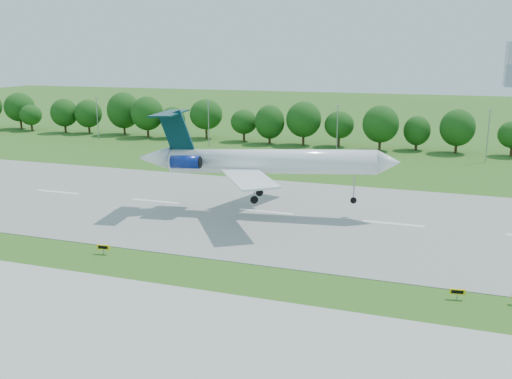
{
  "coord_description": "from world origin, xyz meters",
  "views": [
    {
      "loc": [
        7.31,
        -58.43,
        25.05
      ],
      "look_at": [
        -19.24,
        18.0,
        5.41
      ],
      "focal_mm": 40.0,
      "sensor_mm": 36.0,
      "label": 1
    }
  ],
  "objects_px": {
    "taxi_sign_left": "(103,247)",
    "service_vehicle_a": "(318,153)",
    "airliner": "(258,160)",
    "service_vehicle_b": "(356,152)"
  },
  "relations": [
    {
      "from": "taxi_sign_left",
      "to": "service_vehicle_a",
      "type": "relative_size",
      "value": 0.54
    },
    {
      "from": "airliner",
      "to": "taxi_sign_left",
      "type": "bearing_deg",
      "value": -124.86
    },
    {
      "from": "taxi_sign_left",
      "to": "service_vehicle_b",
      "type": "height_order",
      "value": "taxi_sign_left"
    },
    {
      "from": "taxi_sign_left",
      "to": "service_vehicle_b",
      "type": "bearing_deg",
      "value": 70.61
    },
    {
      "from": "airliner",
      "to": "service_vehicle_b",
      "type": "bearing_deg",
      "value": 75.34
    },
    {
      "from": "taxi_sign_left",
      "to": "service_vehicle_a",
      "type": "distance_m",
      "value": 79.51
    },
    {
      "from": "service_vehicle_b",
      "to": "taxi_sign_left",
      "type": "bearing_deg",
      "value": 160.83
    },
    {
      "from": "taxi_sign_left",
      "to": "airliner",
      "type": "bearing_deg",
      "value": 56.87
    },
    {
      "from": "service_vehicle_a",
      "to": "service_vehicle_b",
      "type": "distance_m",
      "value": 9.65
    },
    {
      "from": "service_vehicle_b",
      "to": "airliner",
      "type": "bearing_deg",
      "value": 167.29
    }
  ]
}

